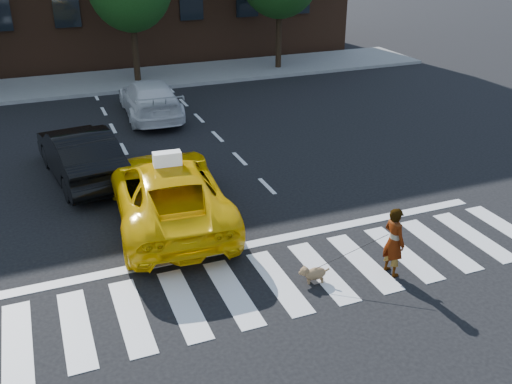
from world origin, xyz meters
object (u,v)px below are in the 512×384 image
taxi (168,191)px  white_suv (150,98)px  woman (394,242)px  black_sedan (80,154)px  dog (313,273)px

taxi → white_suv: (1.39, 8.41, -0.08)m
woman → black_sedan: bearing=28.7°
white_suv → dog: (0.66, -12.17, -0.48)m
black_sedan → woman: woman is taller
woman → dog: (-1.67, 0.30, -0.54)m
woman → dog: woman is taller
black_sedan → dog: size_ratio=7.22×
white_suv → dog: size_ratio=7.56×
taxi → woman: 5.50m
taxi → black_sedan: 3.78m
white_suv → taxi: bearing=83.3°
taxi → white_suv: taxi is taller
woman → dog: 1.78m
woman → dog: size_ratio=2.40×
black_sedan → white_suv: black_sedan is taller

